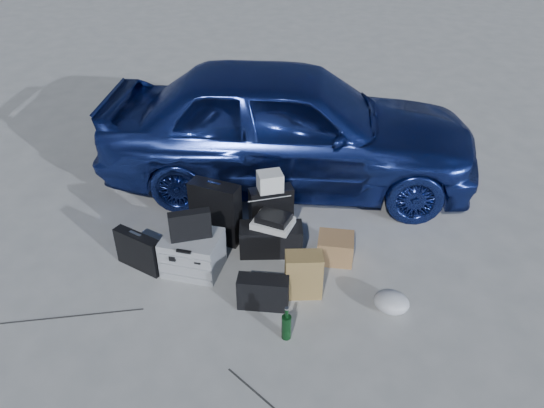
# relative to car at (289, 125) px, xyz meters

# --- Properties ---
(ground) EXTENTS (60.00, 60.00, 0.00)m
(ground) POSITION_rel_car_xyz_m (-0.29, -2.19, -0.74)
(ground) COLOR #A7A8A3
(ground) RESTS_ON ground
(car) EXTENTS (4.46, 2.10, 1.47)m
(car) POSITION_rel_car_xyz_m (0.00, 0.00, 0.00)
(car) COLOR navy
(car) RESTS_ON ground
(pelican_case) EXTENTS (0.56, 0.47, 0.39)m
(pelican_case) POSITION_rel_car_xyz_m (-0.66, -1.81, -0.54)
(pelican_case) COLOR gray
(pelican_case) RESTS_ON ground
(laptop_bag) EXTENTS (0.39, 0.24, 0.29)m
(laptop_bag) POSITION_rel_car_xyz_m (-0.65, -1.82, -0.21)
(laptop_bag) COLOR black
(laptop_bag) RESTS_ON pelican_case
(briefcase) EXTENTS (0.51, 0.29, 0.39)m
(briefcase) POSITION_rel_car_xyz_m (-1.18, -1.88, -0.54)
(briefcase) COLOR black
(briefcase) RESTS_ON ground
(suitcase_left) EXTENTS (0.54, 0.29, 0.67)m
(suitcase_left) POSITION_rel_car_xyz_m (-0.56, -1.30, -0.40)
(suitcase_left) COLOR black
(suitcase_left) RESTS_ON ground
(suitcase_right) EXTENTS (0.47, 0.33, 0.54)m
(suitcase_right) POSITION_rel_car_xyz_m (-0.02, -1.09, -0.47)
(suitcase_right) COLOR black
(suitcase_right) RESTS_ON ground
(white_carton) EXTENTS (0.30, 0.27, 0.19)m
(white_carton) POSITION_rel_car_xyz_m (-0.03, -1.11, -0.10)
(white_carton) COLOR silver
(white_carton) RESTS_ON suitcase_right
(duffel_bag) EXTENTS (0.66, 0.38, 0.31)m
(duffel_bag) POSITION_rel_car_xyz_m (0.03, -1.43, -0.58)
(duffel_bag) COLOR black
(duffel_bag) RESTS_ON ground
(flat_box_white) EXTENTS (0.43, 0.36, 0.07)m
(flat_box_white) POSITION_rel_car_xyz_m (0.05, -1.41, -0.39)
(flat_box_white) COLOR silver
(flat_box_white) RESTS_ON duffel_bag
(flat_box_black) EXTENTS (0.36, 0.30, 0.07)m
(flat_box_black) POSITION_rel_car_xyz_m (0.06, -1.41, -0.33)
(flat_box_black) COLOR black
(flat_box_black) RESTS_ON flat_box_white
(kraft_bag) EXTENTS (0.37, 0.26, 0.44)m
(kraft_bag) POSITION_rel_car_xyz_m (0.43, -1.98, -0.52)
(kraft_bag) COLOR olive
(kraft_bag) RESTS_ON ground
(cardboard_box) EXTENTS (0.35, 0.31, 0.26)m
(cardboard_box) POSITION_rel_car_xyz_m (0.68, -1.43, -0.61)
(cardboard_box) COLOR #9C6D44
(cardboard_box) RESTS_ON ground
(plastic_bag) EXTENTS (0.36, 0.32, 0.17)m
(plastic_bag) POSITION_rel_car_xyz_m (1.22, -2.06, -0.65)
(plastic_bag) COLOR silver
(plastic_bag) RESTS_ON ground
(messenger_bag) EXTENTS (0.46, 0.20, 0.31)m
(messenger_bag) POSITION_rel_car_xyz_m (0.09, -2.19, -0.58)
(messenger_bag) COLOR black
(messenger_bag) RESTS_ON ground
(green_bottle) EXTENTS (0.11, 0.11, 0.32)m
(green_bottle) POSITION_rel_car_xyz_m (0.35, -2.53, -0.58)
(green_bottle) COLOR black
(green_bottle) RESTS_ON ground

